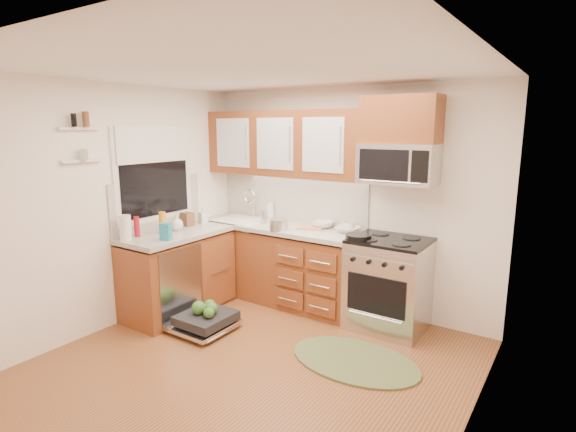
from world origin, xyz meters
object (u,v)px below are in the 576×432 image
Objects in this scene: sink at (242,230)px; upper_cabinets at (284,143)px; rug at (355,361)px; bowl_a at (348,230)px; dishwasher at (203,321)px; cutting_board at (310,228)px; bowl_b at (323,224)px; skillet at (358,237)px; microwave at (398,164)px; paper_towel_roll at (125,228)px; range at (388,284)px; cup at (349,227)px; stock_pot at (278,224)px.

upper_cabinets is at bearing 16.45° from sink.
rug is 4.61× the size of bowl_a.
bowl_a is at bearing 51.06° from dishwasher.
rug is at bearing -41.51° from cutting_board.
bowl_a is 1.05× the size of bowl_b.
upper_cabinets is 2.19m from dishwasher.
skillet is 0.75m from cutting_board.
bowl_b reaches higher than dishwasher.
upper_cabinets is at bearing 178.98° from microwave.
sink is at bearing 157.03° from rug.
sink is 2.12× the size of cutting_board.
bowl_a is at bearing 5.12° from sink.
paper_towel_roll is (-1.30, -1.50, 0.12)m from cutting_board.
range is 0.60m from skillet.
range is 7.56× the size of cup.
skillet is at bearing 32.33° from paper_towel_roll.
cup is (1.37, 0.20, 0.17)m from sink.
microwave reaches higher than rug.
sink is 1.41m from bowl_a.
microwave is 3.57× the size of stock_pot.
bowl_b is 1.96× the size of cup.
upper_cabinets is 1.21m from sink.
range is at bearing 0.30° from sink.
bowl_b is at bearing 169.07° from range.
rug is (1.44, -0.99, -1.86)m from upper_cabinets.
range is (1.41, -0.15, -1.40)m from upper_cabinets.
cutting_board is at bearing 64.53° from dishwasher.
stock_pot is 0.52m from bowl_b.
stock_pot is at bearing 71.73° from dishwasher.
bowl_a is at bearing -69.63° from cup.
bowl_b is at bearing 176.75° from microwave.
range is at bearing 9.64° from stock_pot.
skillet is 1.02× the size of bowl_a.
microwave is 2.13m from sink.
bowl_b reaches higher than sink.
sink is at bearing -163.55° from upper_cabinets.
bowl_a is at bearing -8.99° from bowl_b.
sink is 2.28m from rug.
rug is at bearing 14.73° from paper_towel_roll.
microwave is 0.83m from skillet.
microwave reaches higher than bowl_a.
sink is (-1.93, -0.13, -0.90)m from microwave.
cup reaches higher than range.
cup is (0.32, 0.02, 0.01)m from bowl_b.
upper_cabinets reaches higher than bowl_a.
cutting_board is at bearing -161.45° from cup.
rug is 1.53m from cup.
dishwasher is at bearing -96.04° from upper_cabinets.
paper_towel_roll is (-2.28, -1.45, 0.58)m from range.
paper_towel_roll reaches higher than range.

